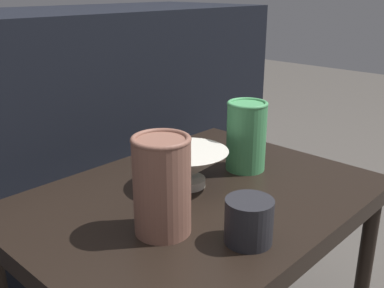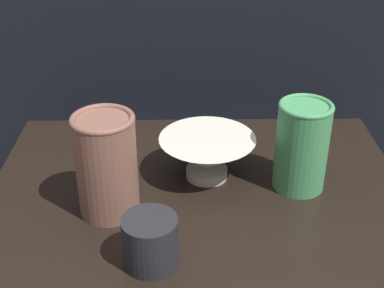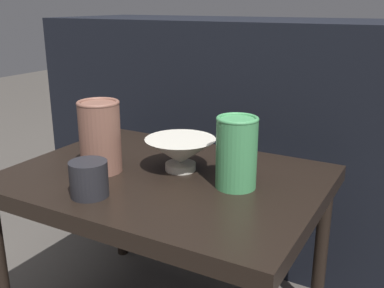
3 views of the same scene
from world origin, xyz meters
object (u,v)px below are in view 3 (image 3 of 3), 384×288
(vase_colorful_right, at_px, (236,152))
(cup, at_px, (89,179))
(bowl, at_px, (180,152))
(vase_textured_left, at_px, (100,136))

(vase_colorful_right, distance_m, cup, 0.33)
(cup, bearing_deg, bowl, 68.27)
(bowl, relative_size, vase_textured_left, 0.99)
(vase_colorful_right, bearing_deg, vase_textured_left, -168.39)
(bowl, xyz_separation_m, vase_textured_left, (-0.17, -0.10, 0.04))
(vase_colorful_right, height_order, cup, vase_colorful_right)
(vase_textured_left, height_order, cup, vase_textured_left)
(vase_textured_left, bearing_deg, bowl, 30.76)
(vase_colorful_right, xyz_separation_m, cup, (-0.26, -0.20, -0.05))
(bowl, xyz_separation_m, cup, (-0.09, -0.23, -0.01))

